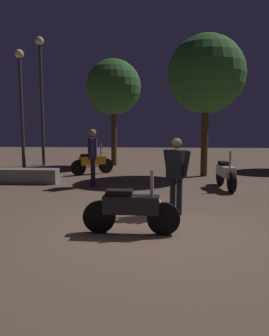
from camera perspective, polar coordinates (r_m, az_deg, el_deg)
The scene contains 11 objects.
ground_plane at distance 6.21m, azimuth 2.49°, elevation -10.10°, with size 40.00×40.00×0.00m, color brown.
motorcycle_black_foreground at distance 5.83m, azimuth -0.61°, elevation -6.78°, with size 1.66×0.34×1.11m.
motorcycle_white_parked_left at distance 10.12m, azimuth 14.97°, elevation -0.89°, with size 0.39×1.66×1.11m.
motorcycle_orange_parked_right at distance 12.58m, azimuth -7.06°, elevation 0.93°, with size 1.42×1.03×1.11m.
person_rider_beside at distance 7.04m, azimuth 7.00°, elevation -0.27°, with size 0.57×0.48×1.57m.
person_bystander_far at distance 10.12m, azimuth -7.00°, elevation 2.61°, with size 0.27×0.67×1.70m.
streetlamp_near at distance 15.69m, azimuth -15.31°, elevation 13.06°, with size 0.36×0.36×5.50m.
streetlamp_far at distance 14.89m, azimuth -18.43°, elevation 11.73°, with size 0.36×0.36×4.79m.
tree_center_bg at distance 12.36m, azimuth 11.88°, elevation 15.01°, with size 2.66×2.66×4.86m.
tree_right_bg at distance 15.14m, azimuth -3.53°, elevation 13.26°, with size 2.37×2.37×4.59m.
planter_wall_low at distance 11.32m, azimuth -18.85°, elevation -1.25°, with size 2.52×0.50×0.45m.
Camera 1 is at (0.07, -5.91, 1.89)m, focal length 36.55 mm.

